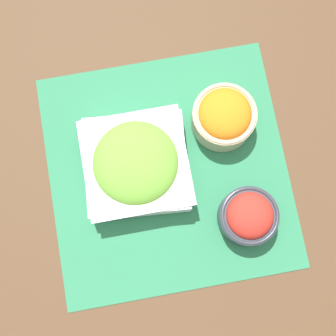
% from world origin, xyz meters
% --- Properties ---
extents(ground_plane, '(3.00, 3.00, 0.00)m').
position_xyz_m(ground_plane, '(0.00, 0.00, 0.00)').
color(ground_plane, '#513823').
extents(placemat, '(0.48, 0.48, 0.00)m').
position_xyz_m(placemat, '(0.00, 0.00, 0.00)').
color(placemat, '#2D7A51').
rests_on(placemat, ground_plane).
extents(lettuce_bowl, '(0.21, 0.21, 0.09)m').
position_xyz_m(lettuce_bowl, '(0.02, 0.06, 0.05)').
color(lettuce_bowl, white).
rests_on(lettuce_bowl, placemat).
extents(carrot_bowl, '(0.13, 0.13, 0.09)m').
position_xyz_m(carrot_bowl, '(0.08, -0.13, 0.05)').
color(carrot_bowl, '#C6B28E').
rests_on(carrot_bowl, placemat).
extents(tomato_bowl, '(0.11, 0.11, 0.08)m').
position_xyz_m(tomato_bowl, '(-0.12, -0.13, 0.04)').
color(tomato_bowl, '#333842').
rests_on(tomato_bowl, placemat).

